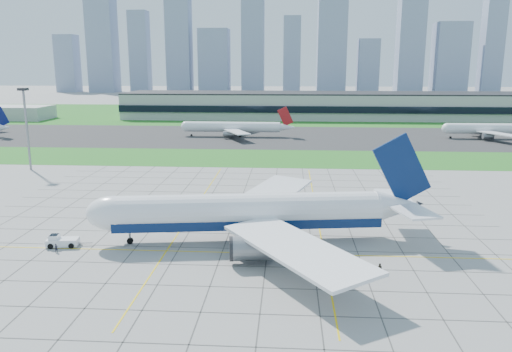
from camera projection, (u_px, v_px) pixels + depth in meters
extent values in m
plane|color=gray|center=(224.00, 248.00, 90.34)|extent=(1400.00, 1400.00, 0.00)
cube|color=#257120|center=(256.00, 158.00, 177.98)|extent=(700.00, 35.00, 0.04)
cube|color=#383838|center=(264.00, 136.00, 231.54)|extent=(700.00, 75.00, 0.04)
cube|color=#257120|center=(272.00, 114.00, 338.67)|extent=(700.00, 145.00, 0.04)
cube|color=#474744|center=(0.00, 225.00, 103.15)|extent=(0.18, 130.00, 0.02)
cube|color=#474744|center=(37.00, 226.00, 102.64)|extent=(0.18, 130.00, 0.02)
cube|color=#474744|center=(75.00, 227.00, 102.13)|extent=(0.18, 130.00, 0.02)
cube|color=#474744|center=(113.00, 228.00, 101.61)|extent=(0.18, 130.00, 0.02)
cube|color=#474744|center=(152.00, 229.00, 101.10)|extent=(0.18, 130.00, 0.02)
cube|color=#474744|center=(191.00, 229.00, 100.58)|extent=(0.18, 130.00, 0.02)
cube|color=#474744|center=(230.00, 230.00, 100.07)|extent=(0.18, 130.00, 0.02)
cube|color=#474744|center=(270.00, 231.00, 99.56)|extent=(0.18, 130.00, 0.02)
cube|color=#474744|center=(310.00, 232.00, 99.04)|extent=(0.18, 130.00, 0.02)
cube|color=#474744|center=(351.00, 233.00, 98.53)|extent=(0.18, 130.00, 0.02)
cube|color=#474744|center=(392.00, 234.00, 98.02)|extent=(0.18, 130.00, 0.02)
cube|color=#474744|center=(433.00, 235.00, 97.50)|extent=(0.18, 130.00, 0.02)
cube|color=#474744|center=(475.00, 236.00, 96.99)|extent=(0.18, 130.00, 0.02)
cube|color=#474744|center=(189.00, 345.00, 59.17)|extent=(110.00, 0.18, 0.02)
cube|color=#474744|center=(200.00, 312.00, 66.96)|extent=(110.00, 0.18, 0.02)
cube|color=#474744|center=(210.00, 286.00, 74.75)|extent=(110.00, 0.18, 0.02)
cube|color=#474744|center=(217.00, 265.00, 82.54)|extent=(110.00, 0.18, 0.02)
cube|color=#474744|center=(224.00, 248.00, 90.33)|extent=(110.00, 0.18, 0.02)
cube|color=#474744|center=(229.00, 234.00, 98.12)|extent=(110.00, 0.18, 0.02)
cube|color=#474744|center=(233.00, 221.00, 105.91)|extent=(110.00, 0.18, 0.02)
cube|color=#474744|center=(237.00, 210.00, 113.70)|extent=(110.00, 0.18, 0.02)
cube|color=#474744|center=(240.00, 201.00, 121.50)|extent=(110.00, 0.18, 0.02)
cube|color=#474744|center=(243.00, 193.00, 129.29)|extent=(110.00, 0.18, 0.02)
cube|color=#474744|center=(246.00, 186.00, 137.08)|extent=(110.00, 0.18, 0.02)
cube|color=#474744|center=(248.00, 179.00, 144.87)|extent=(110.00, 0.18, 0.02)
cube|color=#474744|center=(251.00, 173.00, 152.66)|extent=(110.00, 0.18, 0.02)
cube|color=yellow|center=(222.00, 252.00, 88.38)|extent=(120.00, 0.25, 0.03)
cube|color=yellow|center=(190.00, 215.00, 110.45)|extent=(0.25, 100.00, 0.03)
cube|color=yellow|center=(317.00, 217.00, 108.65)|extent=(0.25, 100.00, 0.03)
cube|color=#B7B7B2|center=(335.00, 106.00, 310.12)|extent=(260.00, 42.00, 15.00)
cube|color=black|center=(338.00, 110.00, 289.29)|extent=(260.00, 1.00, 4.00)
cube|color=black|center=(335.00, 93.00, 308.40)|extent=(260.00, 42.00, 0.80)
cube|color=#B7B7B2|center=(8.00, 113.00, 304.25)|extent=(50.00, 25.00, 8.00)
cylinder|color=gray|center=(27.00, 130.00, 155.41)|extent=(0.70, 0.70, 25.00)
cube|color=black|center=(23.00, 89.00, 152.64)|extent=(2.50, 2.50, 0.80)
cube|color=#8290AB|center=(68.00, 64.00, 605.90)|extent=(24.00, 21.60, 68.00)
cube|color=#8290AB|center=(102.00, 32.00, 594.95)|extent=(31.00, 27.90, 142.00)
cube|color=#8290AB|center=(140.00, 52.00, 597.18)|extent=(22.00, 19.80, 95.00)
cube|color=#8290AB|center=(178.00, 24.00, 587.02)|extent=(28.00, 25.20, 160.00)
cube|color=#8290AB|center=(214.00, 61.00, 593.69)|extent=(35.00, 31.50, 74.00)
cube|color=#8290AB|center=(253.00, 42.00, 585.94)|extent=(26.00, 23.40, 118.00)
cube|color=#8290AB|center=(292.00, 55.00, 586.26)|extent=(20.00, 18.00, 88.00)
cube|color=#8290AB|center=(332.00, 27.00, 576.55)|extent=(33.00, 29.70, 150.00)
cube|color=#8290AB|center=(368.00, 66.00, 583.37)|extent=(24.00, 21.60, 62.00)
cube|color=#8290AB|center=(411.00, 37.00, 573.17)|extent=(29.00, 26.10, 128.00)
cube|color=#8290AB|center=(450.00, 58.00, 575.44)|extent=(36.00, 32.40, 80.00)
cube|color=#8290AB|center=(492.00, 47.00, 569.76)|extent=(22.00, 19.80, 105.00)
cylinder|color=white|center=(248.00, 210.00, 92.78)|extent=(49.62, 13.12, 6.42)
cube|color=#071B48|center=(248.00, 221.00, 93.23)|extent=(49.56, 12.70, 1.71)
ellipsoid|color=white|center=(114.00, 213.00, 91.05)|extent=(11.05, 7.77, 6.42)
cube|color=black|center=(100.00, 211.00, 90.77)|extent=(2.80, 3.71, 0.64)
cone|color=white|center=(397.00, 206.00, 94.70)|extent=(9.31, 7.22, 6.10)
cube|color=#071B48|center=(402.00, 169.00, 93.18)|extent=(11.63, 2.13, 13.65)
cube|color=white|center=(273.00, 193.00, 110.13)|extent=(18.47, 31.46, 1.04)
cube|color=white|center=(296.00, 248.00, 76.81)|extent=(24.71, 30.24, 1.04)
cylinder|color=slate|center=(245.00, 210.00, 104.42)|extent=(7.45, 4.98, 4.06)
cylinder|color=slate|center=(252.00, 248.00, 82.55)|extent=(7.45, 4.98, 4.06)
cylinder|color=gray|center=(130.00, 237.00, 92.24)|extent=(0.43, 0.43, 2.78)
cylinder|color=black|center=(130.00, 241.00, 92.42)|extent=(1.24, 0.69, 1.18)
cylinder|color=black|center=(274.00, 231.00, 97.64)|extent=(1.55, 1.46, 1.39)
cylinder|color=black|center=(278.00, 243.00, 90.98)|extent=(1.55, 1.46, 1.39)
cube|color=white|center=(63.00, 242.00, 91.17)|extent=(5.80, 3.30, 1.28)
cube|color=white|center=(54.00, 237.00, 90.87)|extent=(1.91, 2.23, 1.01)
cube|color=black|center=(54.00, 236.00, 90.83)|extent=(1.71, 2.02, 0.64)
cube|color=gray|center=(85.00, 243.00, 91.51)|extent=(2.75, 0.54, 0.17)
cylinder|color=black|center=(55.00, 242.00, 92.27)|extent=(1.06, 0.59, 1.01)
cylinder|color=black|center=(51.00, 246.00, 89.95)|extent=(1.06, 0.59, 1.01)
cylinder|color=black|center=(75.00, 241.00, 92.53)|extent=(1.06, 0.59, 1.01)
cylinder|color=black|center=(71.00, 246.00, 90.21)|extent=(1.06, 0.59, 1.01)
imported|color=black|center=(56.00, 248.00, 88.24)|extent=(0.59, 0.68, 1.56)
imported|color=black|center=(380.00, 269.00, 79.18)|extent=(1.04, 1.03, 1.70)
cube|color=#081152|center=(1.00, 117.00, 226.83)|extent=(7.46, 0.40, 9.15)
cylinder|color=white|center=(233.00, 127.00, 230.21)|extent=(43.61, 4.80, 4.80)
cube|color=maroon|center=(285.00, 116.00, 227.56)|extent=(7.46, 0.40, 9.15)
cube|color=white|center=(242.00, 126.00, 240.90)|extent=(13.89, 20.66, 0.40)
cube|color=white|center=(237.00, 132.00, 219.47)|extent=(13.89, 20.66, 0.40)
cylinder|color=black|center=(241.00, 135.00, 232.99)|extent=(1.00, 1.00, 1.00)
cylinder|color=black|center=(240.00, 136.00, 228.70)|extent=(1.00, 1.00, 1.00)
cylinder|color=white|center=(484.00, 129.00, 223.91)|extent=(32.55, 4.80, 4.80)
cube|color=white|center=(480.00, 127.00, 234.65)|extent=(13.89, 20.66, 0.40)
cube|color=white|center=(499.00, 134.00, 213.23)|extent=(13.89, 20.66, 0.40)
cylinder|color=black|center=(488.00, 137.00, 226.75)|extent=(1.00, 1.00, 1.00)
cylinder|color=black|center=(491.00, 138.00, 222.46)|extent=(1.00, 1.00, 1.00)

